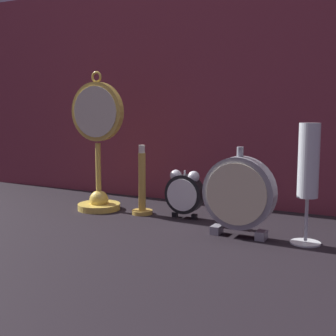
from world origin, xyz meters
TOP-DOWN VIEW (x-y plane):
  - ground_plane at (0.00, 0.00)m, footprint 4.00×4.00m
  - fabric_backdrop_drape at (0.00, 0.33)m, footprint 1.67×0.01m
  - pocket_watch_on_stand at (-0.22, 0.11)m, footprint 0.15×0.11m
  - alarm_clock_twin_bell at (0.02, 0.13)m, footprint 0.10×0.03m
  - mantel_clock_silver at (0.19, 0.04)m, footprint 0.15×0.04m
  - champagne_flute at (0.33, 0.05)m, footprint 0.06×0.06m
  - brass_candlestick at (-0.10, 0.12)m, footprint 0.05×0.05m

SIDE VIEW (x-z plane):
  - ground_plane at x=0.00m, z-range 0.00..0.00m
  - brass_candlestick at x=-0.10m, z-range -0.03..0.15m
  - alarm_clock_twin_bell at x=0.02m, z-range 0.01..0.12m
  - mantel_clock_silver at x=0.19m, z-range 0.00..0.19m
  - champagne_flute at x=0.33m, z-range 0.03..0.27m
  - pocket_watch_on_stand at x=-0.22m, z-range -0.02..0.34m
  - fabric_backdrop_drape at x=0.00m, z-range 0.00..0.62m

